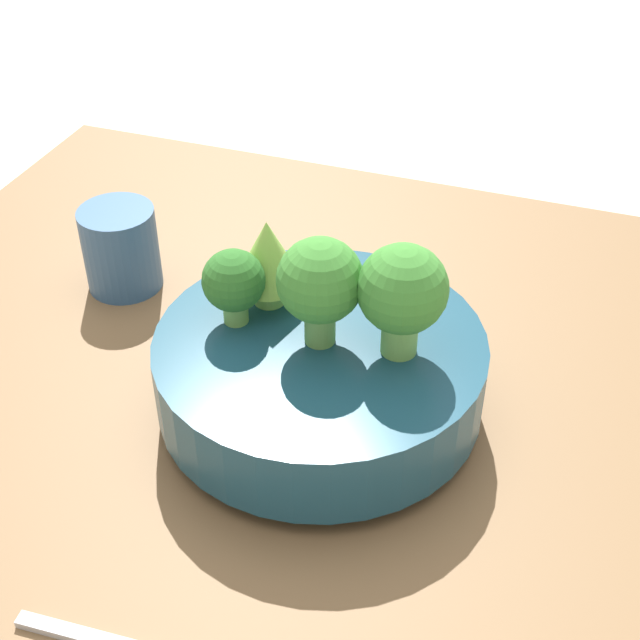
{
  "coord_description": "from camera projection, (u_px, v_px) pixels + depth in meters",
  "views": [
    {
      "loc": [
        0.17,
        -0.48,
        0.56
      ],
      "look_at": [
        -0.01,
        0.03,
        0.14
      ],
      "focal_mm": 50.0,
      "sensor_mm": 36.0,
      "label": 1
    }
  ],
  "objects": [
    {
      "name": "ground_plane",
      "position": [
        314.0,
        473.0,
        0.75
      ],
      "size": [
        6.0,
        6.0,
        0.0
      ],
      "primitive_type": "plane",
      "color": "beige"
    },
    {
      "name": "table",
      "position": [
        314.0,
        455.0,
        0.73
      ],
      "size": [
        0.96,
        0.89,
        0.04
      ],
      "color": "brown",
      "rests_on": "ground_plane"
    },
    {
      "name": "bowl",
      "position": [
        320.0,
        372.0,
        0.72
      ],
      "size": [
        0.26,
        0.26,
        0.08
      ],
      "color": "navy",
      "rests_on": "table"
    },
    {
      "name": "broccoli_floret_right",
      "position": [
        402.0,
        292.0,
        0.65
      ],
      "size": [
        0.07,
        0.07,
        0.09
      ],
      "color": "#6BA34C",
      "rests_on": "bowl"
    },
    {
      "name": "broccoli_floret_center",
      "position": [
        320.0,
        283.0,
        0.66
      ],
      "size": [
        0.07,
        0.07,
        0.09
      ],
      "color": "#609347",
      "rests_on": "bowl"
    },
    {
      "name": "romanesco_piece_far",
      "position": [
        268.0,
        255.0,
        0.71
      ],
      "size": [
        0.06,
        0.06,
        0.08
      ],
      "color": "#7AB256",
      "rests_on": "bowl"
    },
    {
      "name": "broccoli_floret_left",
      "position": [
        234.0,
        282.0,
        0.69
      ],
      "size": [
        0.05,
        0.05,
        0.06
      ],
      "color": "#6BA34C",
      "rests_on": "bowl"
    },
    {
      "name": "cup",
      "position": [
        121.0,
        249.0,
        0.86
      ],
      "size": [
        0.07,
        0.07,
        0.08
      ],
      "color": "#33567F",
      "rests_on": "table"
    }
  ]
}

